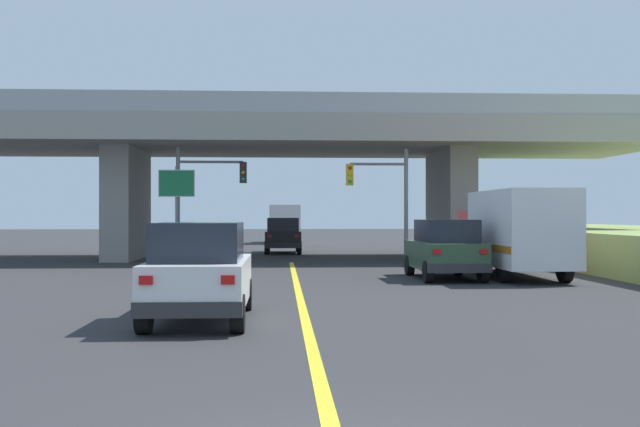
# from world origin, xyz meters

# --- Properties ---
(ground) EXTENTS (160.00, 160.00, 0.00)m
(ground) POSITION_xyz_m (0.00, 31.12, 0.00)
(ground) COLOR #2B2B2D
(overpass_bridge) EXTENTS (35.91, 9.86, 7.57)m
(overpass_bridge) POSITION_xyz_m (0.00, 31.12, 5.55)
(overpass_bridge) COLOR gray
(overpass_bridge) RESTS_ON ground
(lane_divider_stripe) EXTENTS (0.20, 28.01, 0.01)m
(lane_divider_stripe) POSITION_xyz_m (0.00, 14.00, 0.00)
(lane_divider_stripe) COLOR yellow
(lane_divider_stripe) RESTS_ON ground
(suv_lead) EXTENTS (1.96, 4.47, 2.02)m
(suv_lead) POSITION_xyz_m (-2.15, 9.10, 1.01)
(suv_lead) COLOR silver
(suv_lead) RESTS_ON ground
(suv_crossing) EXTENTS (2.11, 4.31, 2.02)m
(suv_crossing) POSITION_xyz_m (5.08, 18.82, 1.01)
(suv_crossing) COLOR #2D4C33
(suv_crossing) RESTS_ON ground
(box_truck) EXTENTS (2.33, 7.29, 3.01)m
(box_truck) POSITION_xyz_m (7.65, 19.39, 1.59)
(box_truck) COLOR red
(box_truck) RESTS_ON ground
(sedan_oncoming) EXTENTS (2.06, 4.30, 2.02)m
(sedan_oncoming) POSITION_xyz_m (-0.35, 36.54, 1.01)
(sedan_oncoming) COLOR black
(sedan_oncoming) RESTS_ON ground
(traffic_signal_nearside) EXTENTS (2.80, 0.36, 5.15)m
(traffic_signal_nearside) POSITION_xyz_m (4.20, 27.05, 3.25)
(traffic_signal_nearside) COLOR slate
(traffic_signal_nearside) RESTS_ON ground
(traffic_signal_farside) EXTENTS (3.20, 0.36, 5.24)m
(traffic_signal_farside) POSITION_xyz_m (-4.05, 27.89, 3.35)
(traffic_signal_farside) COLOR slate
(traffic_signal_farside) RESTS_ON ground
(highway_sign) EXTENTS (1.63, 0.17, 4.38)m
(highway_sign) POSITION_xyz_m (-5.19, 27.71, 3.22)
(highway_sign) COLOR slate
(highway_sign) RESTS_ON ground
(semi_truck_distant) EXTENTS (2.33, 6.55, 2.94)m
(semi_truck_distant) POSITION_xyz_m (-0.15, 51.81, 1.56)
(semi_truck_distant) COLOR silver
(semi_truck_distant) RESTS_ON ground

